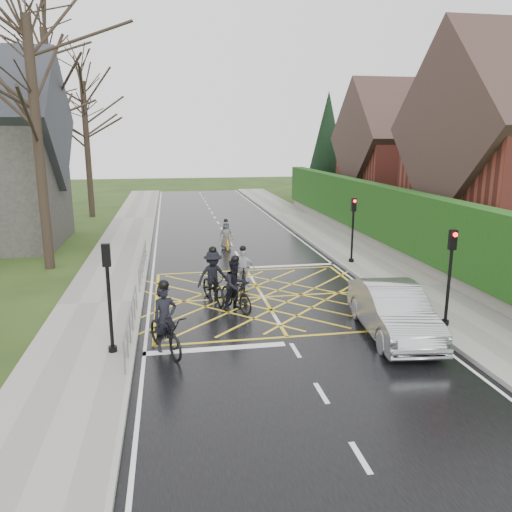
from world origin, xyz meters
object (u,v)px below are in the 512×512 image
object	(u,v)px
cyclist_rear	(165,329)
cyclist_back	(236,290)
cyclist_mid	(213,281)
car	(393,311)
cyclist_lead	(226,239)
cyclist_front	(243,273)

from	to	relation	value
cyclist_rear	cyclist_back	bearing A→B (deg)	29.65
cyclist_mid	car	distance (m)	6.64
cyclist_back	cyclist_mid	size ratio (longest dim) A/B	0.90
cyclist_lead	car	world-z (taller)	cyclist_lead
cyclist_mid	cyclist_rear	bearing A→B (deg)	-127.43
cyclist_rear	cyclist_mid	size ratio (longest dim) A/B	1.01
cyclist_rear	cyclist_front	size ratio (longest dim) A/B	1.27
cyclist_mid	car	world-z (taller)	cyclist_mid
car	cyclist_mid	bearing A→B (deg)	146.41
cyclist_front	cyclist_rear	bearing A→B (deg)	-112.87
cyclist_front	cyclist_lead	xyz separation A→B (m)	(0.18, 7.56, -0.08)
cyclist_rear	cyclist_mid	distance (m)	4.61
cyclist_mid	car	xyz separation A→B (m)	(5.12, -4.24, 0.03)
cyclist_rear	cyclist_lead	size ratio (longest dim) A/B	1.33
car	cyclist_back	bearing A→B (deg)	151.11
cyclist_back	cyclist_lead	world-z (taller)	cyclist_back
cyclist_back	cyclist_mid	world-z (taller)	cyclist_mid
cyclist_front	cyclist_lead	distance (m)	7.56
cyclist_rear	cyclist_back	xyz separation A→B (m)	(2.42, 3.14, 0.07)
cyclist_mid	cyclist_back	bearing A→B (deg)	-74.48
cyclist_rear	car	world-z (taller)	cyclist_rear
cyclist_back	cyclist_front	distance (m)	2.59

